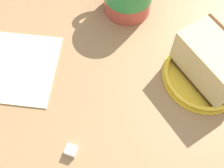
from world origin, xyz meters
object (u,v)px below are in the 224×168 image
small_plate (205,74)px  sugar_cube (71,151)px  folded_napkin (20,67)px  cake_slice (212,62)px

small_plate → sugar_cube: bearing=16.4°
small_plate → folded_napkin: size_ratio=1.02×
small_plate → cake_slice: bearing=-161.1°
sugar_cube → small_plate: bearing=-163.6°
folded_napkin → small_plate: bearing=162.6°
folded_napkin → cake_slice: bearing=162.9°
small_plate → sugar_cube: same height
cake_slice → folded_napkin: bearing=-17.1°
folded_napkin → sugar_cube: sugar_cube is taller
small_plate → folded_napkin: bearing=-17.4°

